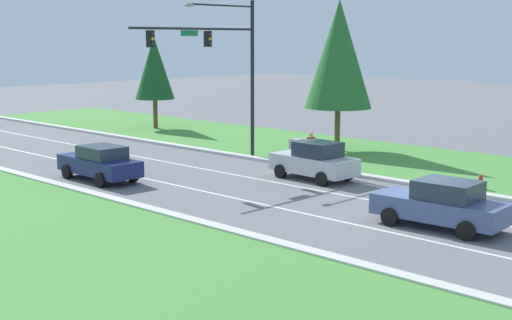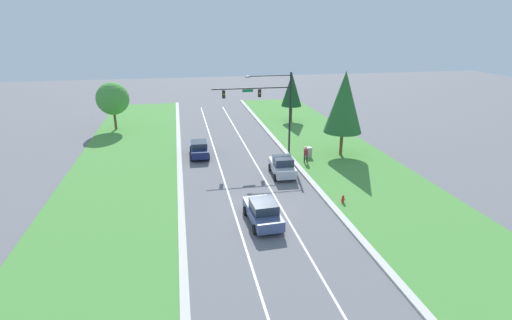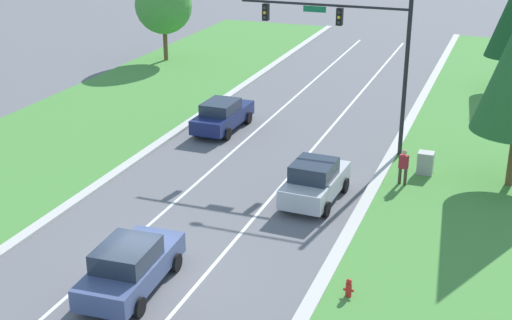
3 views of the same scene
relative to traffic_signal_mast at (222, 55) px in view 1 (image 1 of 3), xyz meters
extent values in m
plane|color=slate|center=(-3.74, -14.34, -5.69)|extent=(160.00, 160.00, 0.00)
cube|color=beige|center=(1.91, -14.34, -5.61)|extent=(0.50, 90.00, 0.15)
cube|color=beige|center=(-9.39, -14.34, -5.61)|extent=(0.50, 90.00, 0.15)
cube|color=#4C8E3D|center=(-14.64, -14.34, -5.65)|extent=(10.00, 90.00, 0.08)
cube|color=white|center=(-5.54, -14.34, -5.69)|extent=(0.14, 81.00, 0.01)
cube|color=white|center=(-1.94, -14.34, -5.69)|extent=(0.14, 81.00, 0.01)
cylinder|color=black|center=(2.27, 0.01, -1.40)|extent=(0.20, 0.20, 8.57)
cylinder|color=black|center=(-1.79, 0.01, 1.34)|extent=(8.12, 0.12, 0.12)
cube|color=#147042|center=(-2.20, 0.01, 1.12)|extent=(1.10, 0.04, 0.28)
cylinder|color=black|center=(0.03, 0.01, 2.54)|extent=(4.47, 0.09, 0.09)
ellipsoid|color=gray|center=(-2.20, 0.01, 2.49)|extent=(0.56, 0.28, 0.20)
cube|color=black|center=(-0.98, 0.01, 0.84)|extent=(0.28, 0.32, 0.80)
sphere|color=#2D2D2D|center=(-0.98, -0.16, 1.07)|extent=(0.16, 0.16, 0.16)
sphere|color=yellow|center=(-0.98, -0.16, 0.84)|extent=(0.16, 0.16, 0.16)
sphere|color=#2D2D2D|center=(-0.98, -0.16, 0.61)|extent=(0.16, 0.16, 0.16)
cube|color=black|center=(-4.64, 0.01, 0.84)|extent=(0.28, 0.32, 0.80)
sphere|color=#2D2D2D|center=(-4.64, -0.16, 1.07)|extent=(0.16, 0.16, 0.16)
sphere|color=yellow|center=(-4.64, -0.16, 0.84)|extent=(0.16, 0.16, 0.16)
sphere|color=#2D2D2D|center=(-4.64, -0.16, 0.61)|extent=(0.16, 0.16, 0.16)
cube|color=navy|center=(-7.27, 0.69, -4.99)|extent=(1.83, 4.69, 0.73)
cube|color=#283342|center=(-7.28, 0.41, -4.33)|extent=(1.61, 2.13, 0.58)
cylinder|color=black|center=(-6.39, 2.11, -5.35)|extent=(0.25, 0.68, 0.67)
cylinder|color=black|center=(-8.10, 2.15, -5.35)|extent=(0.25, 0.68, 0.67)
cylinder|color=black|center=(-6.45, -0.77, -5.35)|extent=(0.25, 0.68, 0.67)
cylinder|color=black|center=(-8.16, -0.74, -5.35)|extent=(0.25, 0.68, 0.67)
cube|color=#475684|center=(-3.82, -15.07, -5.00)|extent=(2.10, 4.69, 0.73)
cube|color=#283342|center=(-3.80, -15.35, -4.31)|extent=(1.77, 2.16, 0.66)
cylinder|color=black|center=(-3.00, -13.60, -5.36)|extent=(0.28, 0.66, 0.65)
cylinder|color=black|center=(-4.80, -13.70, -5.36)|extent=(0.28, 0.66, 0.65)
cylinder|color=black|center=(-2.84, -16.45, -5.36)|extent=(0.28, 0.66, 0.65)
cylinder|color=black|center=(-4.64, -16.55, -5.36)|extent=(0.28, 0.66, 0.65)
cube|color=silver|center=(-0.15, -6.37, -4.97)|extent=(1.99, 4.30, 0.80)
cube|color=#283342|center=(-0.16, -6.62, -4.23)|extent=(1.70, 1.97, 0.69)
cylinder|color=black|center=(0.80, -5.10, -5.37)|extent=(0.27, 0.66, 0.65)
cylinder|color=black|center=(-0.97, -5.02, -5.37)|extent=(0.27, 0.66, 0.65)
cylinder|color=black|center=(0.68, -7.72, -5.37)|extent=(0.27, 0.66, 0.65)
cylinder|color=black|center=(-1.09, -7.64, -5.37)|extent=(0.27, 0.66, 0.65)
cube|color=#9E9E99|center=(3.74, -1.98, -5.14)|extent=(0.70, 0.60, 1.10)
cylinder|color=#42382D|center=(2.87, -3.56, -5.27)|extent=(0.14, 0.14, 0.84)
cylinder|color=#42382D|center=(3.12, -3.63, -5.27)|extent=(0.14, 0.14, 0.84)
cube|color=maroon|center=(3.00, -3.59, -4.55)|extent=(0.43, 0.32, 0.60)
sphere|color=tan|center=(3.00, -3.59, -4.11)|extent=(0.22, 0.22, 0.22)
cylinder|color=red|center=(2.92, -13.22, -5.41)|extent=(0.20, 0.20, 0.55)
sphere|color=red|center=(2.92, -13.22, -5.08)|extent=(0.18, 0.18, 0.18)
cylinder|color=red|center=(2.80, -13.22, -5.39)|extent=(0.10, 0.09, 0.09)
cylinder|color=red|center=(3.04, -13.22, -5.39)|extent=(0.10, 0.09, 0.09)
cylinder|color=brown|center=(6.41, 13.94, -4.58)|extent=(0.32, 0.32, 2.22)
cone|color=#194C23|center=(6.41, 13.94, -1.20)|extent=(2.84, 2.84, 4.54)
cylinder|color=brown|center=(7.36, -1.97, -4.41)|extent=(0.32, 0.32, 2.56)
cone|color=#28662D|center=(7.36, -1.97, -0.01)|extent=(3.89, 3.89, 6.23)
camera|label=1|loc=(-25.70, -27.29, 0.84)|focal=50.00mm
camera|label=2|loc=(-9.04, -39.55, 7.55)|focal=28.00mm
camera|label=3|loc=(6.99, -32.56, 6.68)|focal=50.00mm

